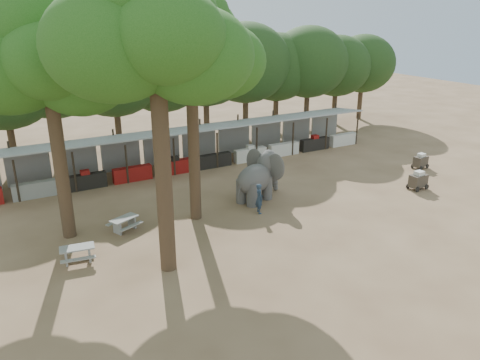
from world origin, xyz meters
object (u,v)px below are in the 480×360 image
yard_tree_left (41,55)px  picnic_table_far (124,222)px  cart_back (421,161)px  handler (259,198)px  elephant (259,176)px  picnic_table_near (77,252)px  yard_tree_center (149,33)px  yard_tree_back (186,43)px  cart_front (418,180)px

yard_tree_left → picnic_table_far: yard_tree_left is taller
picnic_table_far → cart_back: size_ratio=1.50×
handler → picnic_table_far: handler is taller
cart_back → yard_tree_left: bearing=169.0°
elephant → cart_back: bearing=-24.4°
yard_tree_left → picnic_table_near: 8.27m
yard_tree_left → yard_tree_center: (3.00, -5.00, 1.01)m
yard_tree_back → handler: 8.49m
picnic_table_far → cart_front: size_ratio=1.45×
handler → picnic_table_far: size_ratio=0.95×
picnic_table_near → picnic_table_far: picnic_table_near is taller
picnic_table_far → cart_back: 19.90m
yard_tree_back → picnic_table_far: bearing=178.4°
cart_front → picnic_table_far: bearing=167.3°
yard_tree_back → cart_back: (16.44, -0.18, -8.04)m
picnic_table_far → yard_tree_left: bearing=136.7°
yard_tree_left → yard_tree_back: (6.00, -1.00, 0.34)m
elephant → cart_front: elephant is taller
yard_tree_left → cart_front: (19.21, -3.81, -7.65)m
picnic_table_near → cart_front: cart_front is taller
yard_tree_center → cart_front: 18.42m
yard_tree_back → elephant: size_ratio=3.20×
yard_tree_left → cart_back: (22.44, -1.18, -7.70)m
yard_tree_center → cart_front: bearing=4.2°
yard_tree_center → cart_back: (19.44, 3.82, -8.70)m
yard_tree_left → picnic_table_near: yard_tree_left is taller
yard_tree_back → cart_back: bearing=-0.6°
handler → picnic_table_near: (-9.25, -0.66, -0.35)m
yard_tree_center → yard_tree_back: (3.00, 4.00, -0.67)m
handler → yard_tree_back: bearing=82.2°
picnic_table_far → cart_front: 16.92m
picnic_table_near → cart_back: 22.51m
cart_front → cart_back: size_ratio=1.03×
handler → picnic_table_near: size_ratio=1.03×
elephant → picnic_table_near: elephant is taller
yard_tree_back → picnic_table_near: bearing=-162.6°
yard_tree_center → handler: 10.84m
yard_tree_left → yard_tree_center: 5.92m
picnic_table_far → cart_back: bearing=-24.6°
elephant → cart_front: 9.57m
handler → cart_back: bearing=-72.7°
picnic_table_far → handler: bearing=-34.9°
yard_tree_back → elephant: 8.39m
picnic_table_near → cart_back: (22.44, 1.70, 0.05)m
yard_tree_left → picnic_table_near: size_ratio=7.11×
cart_front → picnic_table_near: bearing=174.4°
yard_tree_left → yard_tree_back: 6.09m
handler → picnic_table_near: handler is taller
yard_tree_left → picnic_table_far: (2.55, -0.91, -7.77)m
cart_front → yard_tree_left: bearing=165.9°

